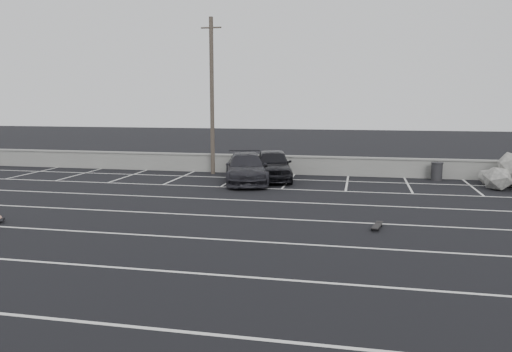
% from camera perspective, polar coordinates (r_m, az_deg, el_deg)
% --- Properties ---
extents(ground, '(120.00, 120.00, 0.00)m').
position_cam_1_polar(ground, '(15.35, -6.09, -7.13)').
color(ground, black).
rests_on(ground, ground).
extents(seawall, '(50.00, 0.45, 1.06)m').
position_cam_1_polar(seawall, '(28.65, 2.51, 1.36)').
color(seawall, gray).
rests_on(seawall, ground).
extents(stall_lines, '(36.00, 20.05, 0.01)m').
position_cam_1_polar(stall_lines, '(19.48, -2.34, -3.69)').
color(stall_lines, silver).
rests_on(stall_lines, ground).
extents(car_left, '(2.85, 5.04, 1.62)m').
position_cam_1_polar(car_left, '(26.38, 1.92, 1.31)').
color(car_left, black).
rests_on(car_left, ground).
extents(car_right, '(3.33, 5.47, 1.48)m').
position_cam_1_polar(car_right, '(25.45, -1.14, 0.89)').
color(car_right, black).
rests_on(car_right, ground).
extents(utility_pole, '(1.16, 0.23, 8.72)m').
position_cam_1_polar(utility_pole, '(28.47, -5.06, 9.09)').
color(utility_pole, '#4C4238').
rests_on(utility_pole, ground).
extents(trash_bin, '(0.71, 0.71, 0.96)m').
position_cam_1_polar(trash_bin, '(27.86, 19.96, 0.51)').
color(trash_bin, '#272629').
rests_on(trash_bin, ground).
extents(skateboard, '(0.40, 0.91, 0.11)m').
position_cam_1_polar(skateboard, '(16.87, 13.64, -5.59)').
color(skateboard, black).
rests_on(skateboard, ground).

